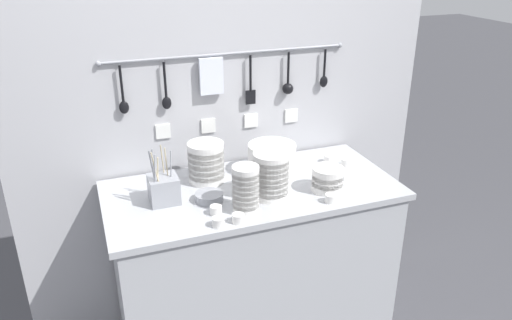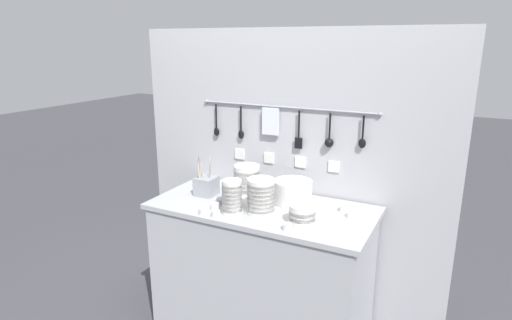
{
  "view_description": "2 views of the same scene",
  "coord_description": "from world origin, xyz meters",
  "views": [
    {
      "loc": [
        -0.7,
        -1.93,
        1.96
      ],
      "look_at": [
        0.01,
        -0.02,
        1.06
      ],
      "focal_mm": 35.0,
      "sensor_mm": 36.0,
      "label": 1
    },
    {
      "loc": [
        1.06,
        -2.16,
        1.88
      ],
      "look_at": [
        -0.05,
        0.02,
        1.19
      ],
      "focal_mm": 30.0,
      "sensor_mm": 36.0,
      "label": 2
    }
  ],
  "objects": [
    {
      "name": "counter",
      "position": [
        0.0,
        0.0,
        0.46
      ],
      "size": [
        1.34,
        0.64,
        0.92
      ],
      "color": "#ADAFB5",
      "rests_on": "ground"
    },
    {
      "name": "back_wall",
      "position": [
        0.0,
        0.35,
        0.98
      ],
      "size": [
        2.14,
        0.09,
        1.96
      ],
      "color": "#B2B2B7",
      "rests_on": "ground"
    },
    {
      "name": "bowl_stack_short_front",
      "position": [
        0.05,
        -0.11,
        1.02
      ],
      "size": [
        0.16,
        0.16,
        0.21
      ],
      "color": "white",
      "rests_on": "counter"
    },
    {
      "name": "bowl_stack_back_corner",
      "position": [
        -0.18,
        0.14,
        1.01
      ],
      "size": [
        0.17,
        0.17,
        0.19
      ],
      "color": "white",
      "rests_on": "counter"
    },
    {
      "name": "bowl_stack_nested_right",
      "position": [
        0.31,
        -0.14,
        0.97
      ],
      "size": [
        0.14,
        0.14,
        0.11
      ],
      "color": "white",
      "rests_on": "counter"
    },
    {
      "name": "bowl_stack_wide_centre",
      "position": [
        -0.1,
        -0.19,
        1.02
      ],
      "size": [
        0.11,
        0.11,
        0.2
      ],
      "color": "white",
      "rests_on": "counter"
    },
    {
      "name": "plate_stack",
      "position": [
        0.15,
        0.12,
        0.99
      ],
      "size": [
        0.23,
        0.23,
        0.14
      ],
      "color": "white",
      "rests_on": "counter"
    },
    {
      "name": "steel_mixing_bowl",
      "position": [
        -0.22,
        -0.05,
        0.94
      ],
      "size": [
        0.12,
        0.12,
        0.04
      ],
      "color": "#93969E",
      "rests_on": "counter"
    },
    {
      "name": "cutlery_caddy",
      "position": [
        -0.4,
        0.01,
        0.98
      ],
      "size": [
        0.12,
        0.12,
        0.26
      ],
      "color": "#93969E",
      "rests_on": "counter"
    },
    {
      "name": "cup_centre",
      "position": [
        -0.16,
        -0.27,
        0.94
      ],
      "size": [
        0.05,
        0.05,
        0.04
      ],
      "color": "white",
      "rests_on": "counter"
    },
    {
      "name": "cup_edge_near",
      "position": [
        0.27,
        -0.25,
        0.94
      ],
      "size": [
        0.05,
        0.05,
        0.04
      ],
      "color": "white",
      "rests_on": "counter"
    },
    {
      "name": "cup_by_caddy",
      "position": [
        -0.24,
        -0.27,
        0.94
      ],
      "size": [
        0.05,
        0.05,
        0.04
      ],
      "color": "white",
      "rests_on": "counter"
    },
    {
      "name": "cup_edge_far",
      "position": [
        -0.22,
        -0.18,
        0.94
      ],
      "size": [
        0.05,
        0.05,
        0.04
      ],
      "color": "white",
      "rests_on": "counter"
    },
    {
      "name": "cup_back_left",
      "position": [
        0.47,
        0.13,
        0.94
      ],
      "size": [
        0.05,
        0.05,
        0.04
      ],
      "color": "white",
      "rests_on": "counter"
    },
    {
      "name": "cup_mid_row",
      "position": [
        0.53,
        0.06,
        0.94
      ],
      "size": [
        0.05,
        0.05,
        0.04
      ],
      "color": "white",
      "rests_on": "counter"
    }
  ]
}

